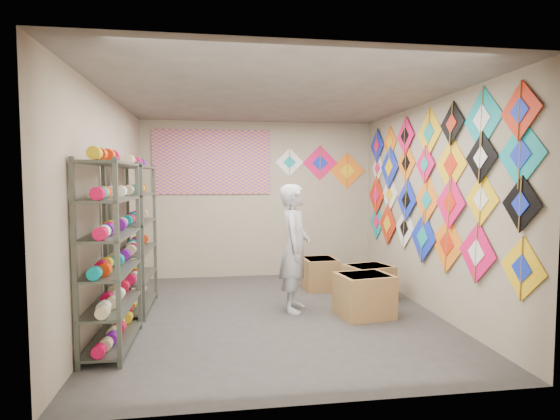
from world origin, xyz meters
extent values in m
plane|color=#34312D|center=(0.00, 0.00, 0.00)|extent=(4.50, 4.50, 0.00)
plane|color=tan|center=(0.00, 2.25, 1.35)|extent=(4.00, 0.00, 4.00)
plane|color=tan|center=(0.00, -2.25, 1.35)|extent=(4.00, 0.00, 4.00)
plane|color=tan|center=(-2.00, 0.00, 1.35)|extent=(0.00, 4.50, 4.50)
plane|color=tan|center=(2.00, 0.00, 1.35)|extent=(0.00, 4.50, 4.50)
plane|color=gray|center=(0.00, 0.00, 2.70)|extent=(4.50, 4.50, 0.00)
cube|color=#4C5147|center=(-1.78, -0.85, 0.95)|extent=(0.40, 1.10, 1.90)
cube|color=#4C5147|center=(-1.78, 0.45, 0.95)|extent=(0.40, 1.10, 1.90)
cylinder|color=#E00A41|center=(-1.78, -1.33, 1.04)|extent=(0.12, 0.10, 0.12)
cylinder|color=#F23507|center=(-1.78, -1.14, 1.04)|extent=(0.12, 0.10, 0.12)
cylinder|color=gold|center=(-1.78, -0.95, 1.04)|extent=(0.12, 0.10, 0.12)
cylinder|color=white|center=(-1.78, -0.75, 1.04)|extent=(0.12, 0.10, 0.12)
cylinder|color=red|center=(-1.78, -0.56, 1.04)|extent=(0.12, 0.10, 0.12)
cylinder|color=#6C11A7|center=(-1.78, -0.37, 1.04)|extent=(0.12, 0.10, 0.12)
cylinder|color=beige|center=(-1.78, -0.03, 1.04)|extent=(0.12, 0.10, 0.12)
cylinder|color=#058A93|center=(-1.78, 0.16, 1.04)|extent=(0.12, 0.10, 0.12)
cylinder|color=#E00A41|center=(-1.78, 0.35, 1.04)|extent=(0.12, 0.10, 0.12)
cylinder|color=#F23507|center=(-1.78, 0.55, 1.04)|extent=(0.12, 0.10, 0.12)
cylinder|color=gold|center=(-1.78, 0.74, 1.04)|extent=(0.12, 0.10, 0.12)
cylinder|color=white|center=(-1.78, 0.93, 1.04)|extent=(0.12, 0.10, 0.12)
cube|color=yellow|center=(1.99, -1.86, 0.90)|extent=(0.01, 0.60, 0.60)
cube|color=#F2115B|center=(1.97, -1.19, 0.93)|extent=(0.02, 0.65, 0.65)
cube|color=orange|center=(1.99, -0.56, 0.94)|extent=(0.03, 0.72, 0.72)
cube|color=#152ECC|center=(1.97, 0.03, 0.94)|extent=(0.03, 0.69, 0.69)
cube|color=white|center=(1.99, 0.64, 1.00)|extent=(0.04, 0.62, 0.62)
cube|color=red|center=(1.97, 1.24, 0.99)|extent=(0.01, 0.67, 0.67)
cube|color=#119BA0|center=(1.99, 1.76, 0.98)|extent=(0.02, 0.62, 0.62)
cube|color=black|center=(1.97, -1.83, 1.48)|extent=(0.02, 0.52, 0.52)
cube|color=yellow|center=(1.99, -1.21, 1.50)|extent=(0.03, 0.57, 0.57)
cube|color=#F2115B|center=(1.97, -0.63, 1.43)|extent=(0.04, 0.63, 0.63)
cube|color=orange|center=(1.99, -0.02, 1.43)|extent=(0.04, 0.64, 0.64)
cube|color=#152ECC|center=(1.97, 0.55, 1.41)|extent=(0.03, 0.62, 0.62)
cube|color=white|center=(1.99, 1.21, 1.47)|extent=(0.03, 0.60, 0.60)
cube|color=red|center=(1.97, 1.75, 1.43)|extent=(0.01, 0.67, 0.67)
cube|color=#119BA0|center=(1.99, -1.78, 1.93)|extent=(0.03, 0.64, 0.64)
cube|color=black|center=(1.97, -1.21, 1.93)|extent=(0.03, 0.54, 0.54)
cube|color=yellow|center=(1.99, -0.60, 1.88)|extent=(0.02, 0.67, 0.67)
cube|color=#F2115B|center=(1.97, 0.01, 1.90)|extent=(0.01, 0.50, 0.50)
cube|color=orange|center=(1.99, 0.62, 1.94)|extent=(0.01, 0.59, 0.59)
cube|color=#152ECC|center=(1.97, 1.20, 1.90)|extent=(0.03, 0.69, 0.69)
cube|color=white|center=(1.99, 1.74, 1.89)|extent=(0.03, 0.51, 0.51)
cube|color=red|center=(1.97, -1.77, 2.31)|extent=(0.02, 0.55, 0.55)
cube|color=#119BA0|center=(1.99, -1.18, 2.32)|extent=(0.02, 0.67, 0.67)
cube|color=black|center=(1.97, -0.63, 2.35)|extent=(0.03, 0.51, 0.51)
cube|color=yellow|center=(1.99, -0.04, 2.30)|extent=(0.04, 0.65, 0.65)
cube|color=#F2115B|center=(1.97, 0.63, 2.33)|extent=(0.02, 0.56, 0.56)
cube|color=orange|center=(1.99, 1.24, 2.28)|extent=(0.01, 0.52, 0.52)
cube|color=#152ECC|center=(1.97, 1.76, 2.27)|extent=(0.01, 0.59, 0.59)
cube|color=white|center=(0.55, 2.24, 2.00)|extent=(0.50, 0.02, 0.50)
cube|color=#F2115B|center=(1.10, 2.24, 1.99)|extent=(0.63, 0.02, 0.63)
cube|color=orange|center=(1.60, 2.24, 1.86)|extent=(0.65, 0.02, 0.65)
cube|color=#734391|center=(-0.80, 2.23, 2.00)|extent=(2.00, 0.01, 1.10)
imported|color=beige|center=(0.27, 0.12, 0.82)|extent=(0.82, 0.73, 1.64)
cube|color=olive|center=(1.08, -0.24, 0.26)|extent=(0.71, 0.62, 0.53)
cube|color=olive|center=(1.39, 0.46, 0.25)|extent=(0.71, 0.63, 0.49)
cube|color=olive|center=(0.85, 1.17, 0.24)|extent=(0.53, 0.58, 0.48)
camera|label=1|loc=(-0.72, -5.37, 1.70)|focal=28.00mm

